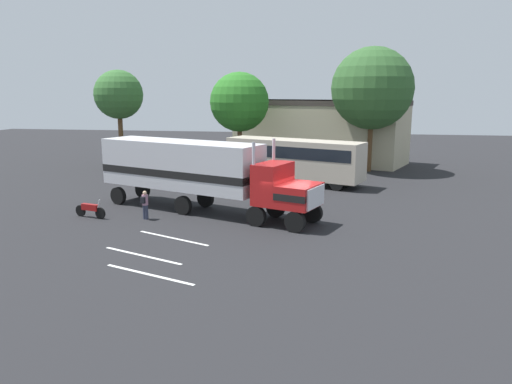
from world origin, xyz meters
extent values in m
plane|color=#232326|center=(0.00, 0.00, 0.00)|extent=(120.00, 120.00, 0.00)
cube|color=silver|center=(-5.17, -3.50, 0.01)|extent=(4.11, 1.87, 0.01)
cube|color=silver|center=(-5.63, -6.20, 0.01)|extent=(4.16, 1.73, 0.01)
cube|color=silver|center=(-4.49, -8.28, 0.01)|extent=(4.20, 1.62, 0.01)
cube|color=#B21919|center=(0.75, -0.33, 1.70)|extent=(2.57, 2.98, 1.20)
cube|color=#B21919|center=(-0.75, 0.24, 2.20)|extent=(2.19, 2.83, 2.20)
cube|color=silver|center=(1.63, -0.66, 1.70)|extent=(0.82, 1.99, 1.08)
cube|color=black|center=(0.75, -0.33, 1.76)|extent=(2.58, 3.01, 0.36)
cylinder|color=silver|center=(-0.87, 1.46, 2.80)|extent=(0.18, 0.18, 3.40)
cylinder|color=silver|center=(-1.65, -0.60, 2.80)|extent=(0.18, 0.18, 3.40)
cube|color=silver|center=(-6.69, 2.48, 2.75)|extent=(10.74, 6.15, 2.80)
cube|color=black|center=(-6.69, 2.48, 2.33)|extent=(10.75, 6.19, 0.44)
cylinder|color=silver|center=(0.11, 1.30, 0.95)|extent=(1.44, 1.06, 0.64)
cylinder|color=black|center=(1.42, 0.59, 0.55)|extent=(1.13, 0.67, 1.10)
cylinder|color=black|center=(0.64, -1.46, 0.55)|extent=(1.13, 0.67, 1.10)
cylinder|color=black|center=(-0.73, 1.41, 0.55)|extent=(1.13, 0.67, 1.10)
cylinder|color=black|center=(-1.51, -0.65, 0.55)|extent=(1.13, 0.67, 1.10)
cylinder|color=black|center=(-5.36, 3.16, 0.55)|extent=(1.13, 0.67, 1.10)
cylinder|color=black|center=(-6.14, 1.10, 0.55)|extent=(1.13, 0.67, 1.10)
cylinder|color=black|center=(-10.27, 5.02, 0.55)|extent=(1.13, 0.67, 1.10)
cylinder|color=black|center=(-11.05, 2.96, 0.55)|extent=(1.13, 0.67, 1.10)
cylinder|color=#2D3347|center=(-7.97, -0.25, 0.41)|extent=(0.18, 0.18, 0.82)
cylinder|color=#2D3347|center=(-7.82, -0.29, 0.41)|extent=(0.18, 0.18, 0.82)
cylinder|color=#A5728C|center=(-7.90, -0.27, 1.11)|extent=(0.34, 0.34, 0.58)
sphere|color=tan|center=(-7.90, -0.27, 1.51)|extent=(0.23, 0.23, 0.23)
cube|color=black|center=(-7.95, -0.46, 1.14)|extent=(0.29, 0.22, 0.36)
cube|color=#BFB29E|center=(-0.74, 12.22, 1.95)|extent=(11.16, 6.43, 2.90)
cube|color=black|center=(-0.74, 12.22, 2.53)|extent=(10.57, 6.22, 0.90)
cylinder|color=black|center=(3.49, 11.75, 0.50)|extent=(1.03, 0.63, 1.00)
cylinder|color=black|center=(2.66, 9.66, 0.50)|extent=(1.03, 0.63, 1.00)
cylinder|color=black|center=(-3.76, 14.63, 0.50)|extent=(1.03, 0.63, 1.00)
cylinder|color=black|center=(-4.59, 12.54, 0.50)|extent=(1.03, 0.63, 1.00)
cube|color=maroon|center=(-13.02, 12.14, 0.67)|extent=(4.71, 3.74, 0.70)
cube|color=#1E232D|center=(-13.20, 12.23, 1.29)|extent=(2.64, 2.48, 0.55)
cylinder|color=black|center=(-11.33, 12.07, 0.32)|extent=(0.67, 0.51, 0.64)
cylinder|color=black|center=(-12.10, 10.72, 0.32)|extent=(0.67, 0.51, 0.64)
cylinder|color=black|center=(-13.94, 13.55, 0.32)|extent=(0.67, 0.51, 0.64)
cylinder|color=black|center=(-14.71, 12.20, 0.32)|extent=(0.67, 0.51, 0.64)
cylinder|color=black|center=(-10.44, -0.66, 0.33)|extent=(0.66, 0.26, 0.66)
cylinder|color=black|center=(-11.84, -0.30, 0.33)|extent=(0.66, 0.26, 0.66)
cube|color=maroon|center=(-11.14, -0.48, 0.61)|extent=(1.13, 0.51, 0.36)
cylinder|color=silver|center=(-10.53, -0.63, 0.78)|extent=(0.29, 0.14, 0.69)
cylinder|color=brown|center=(-6.71, 20.50, 2.07)|extent=(0.44, 0.44, 4.13)
sphere|color=#2A7323|center=(-6.71, 20.50, 6.10)|extent=(5.62, 5.62, 5.62)
cylinder|color=brown|center=(-17.65, 17.83, 2.61)|extent=(0.44, 0.44, 5.22)
sphere|color=#34672F|center=(-17.65, 17.83, 6.80)|extent=(4.52, 4.52, 4.52)
cylinder|color=brown|center=(5.45, 19.07, 2.42)|extent=(0.44, 0.44, 4.83)
sphere|color=#305C2B|center=(5.45, 19.07, 7.34)|extent=(7.17, 7.17, 7.17)
cube|color=#B7AD8C|center=(0.63, 24.91, 3.11)|extent=(18.18, 11.69, 6.22)
cube|color=#3F3833|center=(0.63, 24.91, 5.97)|extent=(18.31, 11.82, 0.50)
camera|label=1|loc=(2.68, -25.28, 7.05)|focal=33.98mm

